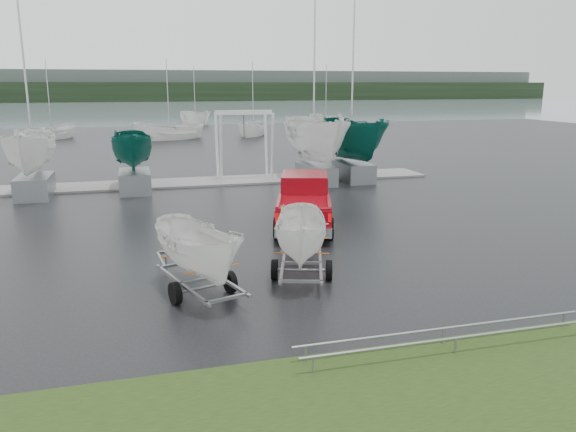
{
  "coord_description": "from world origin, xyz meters",
  "views": [
    {
      "loc": [
        -2.38,
        -19.43,
        5.64
      ],
      "look_at": [
        2.6,
        -1.36,
        1.2
      ],
      "focal_mm": 35.0,
      "sensor_mm": 36.0,
      "label": 1
    }
  ],
  "objects_px": {
    "pickup_truck": "(304,199)",
    "trailer_parked": "(197,206)",
    "boat_hoist": "(244,136)",
    "trailer_hitched": "(302,197)"
  },
  "relations": [
    {
      "from": "trailer_hitched",
      "to": "pickup_truck",
      "type": "bearing_deg",
      "value": 90.0
    },
    {
      "from": "trailer_hitched",
      "to": "boat_hoist",
      "type": "bearing_deg",
      "value": 102.12
    },
    {
      "from": "trailer_hitched",
      "to": "trailer_parked",
      "type": "height_order",
      "value": "trailer_parked"
    },
    {
      "from": "pickup_truck",
      "to": "trailer_parked",
      "type": "relative_size",
      "value": 1.37
    },
    {
      "from": "trailer_hitched",
      "to": "trailer_parked",
      "type": "bearing_deg",
      "value": -149.68
    },
    {
      "from": "trailer_parked",
      "to": "boat_hoist",
      "type": "distance_m",
      "value": 18.56
    },
    {
      "from": "trailer_hitched",
      "to": "boat_hoist",
      "type": "xyz_separation_m",
      "value": [
        1.66,
        17.24,
        0.21
      ]
    },
    {
      "from": "pickup_truck",
      "to": "trailer_parked",
      "type": "bearing_deg",
      "value": -108.65
    },
    {
      "from": "pickup_truck",
      "to": "trailer_hitched",
      "type": "relative_size",
      "value": 1.4
    },
    {
      "from": "pickup_truck",
      "to": "trailer_hitched",
      "type": "xyz_separation_m",
      "value": [
        -1.97,
        -6.19,
        1.42
      ]
    }
  ]
}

